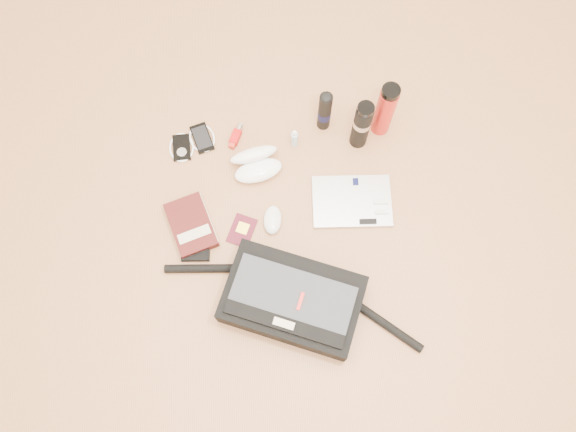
{
  "coord_description": "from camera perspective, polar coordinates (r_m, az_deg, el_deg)",
  "views": [
    {
      "loc": [
        -0.04,
        -0.61,
        1.99
      ],
      "look_at": [
        -0.0,
        0.06,
        0.06
      ],
      "focal_mm": 35.0,
      "sensor_mm": 36.0,
      "label": 1
    }
  ],
  "objects": [
    {
      "name": "ground",
      "position": [
        2.08,
        0.14,
        -2.19
      ],
      "size": [
        4.0,
        4.0,
        0.0
      ],
      "primitive_type": "plane",
      "color": "#A76E45",
      "rests_on": "ground"
    },
    {
      "name": "laptop",
      "position": [
        2.13,
        6.54,
        1.45
      ],
      "size": [
        0.3,
        0.22,
        0.03
      ],
      "rotation": [
        0.0,
        0.0,
        -0.04
      ],
      "color": "#B0B0B2",
      "rests_on": "ground"
    },
    {
      "name": "spray_bottle",
      "position": [
        2.19,
        0.66,
        7.85
      ],
      "size": [
        0.03,
        0.03,
        0.1
      ],
      "rotation": [
        0.0,
        0.0,
        0.1
      ],
      "color": "#A8CFE7",
      "rests_on": "ground"
    },
    {
      "name": "messenger_bag",
      "position": [
        1.97,
        0.37,
        -8.49
      ],
      "size": [
        0.9,
        0.44,
        0.13
      ],
      "rotation": [
        0.0,
        0.0,
        -0.36
      ],
      "color": "black",
      "rests_on": "ground"
    },
    {
      "name": "thermos_red",
      "position": [
        2.17,
        9.83,
        10.58
      ],
      "size": [
        0.07,
        0.07,
        0.28
      ],
      "rotation": [
        0.0,
        0.0,
        -0.02
      ],
      "color": "red",
      "rests_on": "ground"
    },
    {
      "name": "passport",
      "position": [
        2.1,
        -4.7,
        -1.47
      ],
      "size": [
        0.12,
        0.14,
        0.01
      ],
      "rotation": [
        0.0,
        0.0,
        -0.4
      ],
      "color": "#4A0D1A",
      "rests_on": "ground"
    },
    {
      "name": "phone",
      "position": [
        2.26,
        -8.73,
        7.84
      ],
      "size": [
        0.13,
        0.14,
        0.01
      ],
      "rotation": [
        0.0,
        0.0,
        0.31
      ],
      "color": "black",
      "rests_on": "ground"
    },
    {
      "name": "thermos_black",
      "position": [
        2.14,
        7.49,
        9.16
      ],
      "size": [
        0.08,
        0.08,
        0.26
      ],
      "rotation": [
        0.0,
        0.0,
        0.15
      ],
      "color": "black",
      "rests_on": "ground"
    },
    {
      "name": "mouse",
      "position": [
        2.09,
        -1.58,
        -0.39
      ],
      "size": [
        0.08,
        0.12,
        0.04
      ],
      "rotation": [
        0.0,
        0.0,
        -0.12
      ],
      "color": "silver",
      "rests_on": "ground"
    },
    {
      "name": "sunglasses_case",
      "position": [
        2.16,
        -3.27,
        5.41
      ],
      "size": [
        0.22,
        0.2,
        0.11
      ],
      "rotation": [
        0.0,
        0.0,
        0.24
      ],
      "color": "white",
      "rests_on": "ground"
    },
    {
      "name": "ipod",
      "position": [
        2.25,
        -10.75,
        6.84
      ],
      "size": [
        0.1,
        0.12,
        0.01
      ],
      "rotation": [
        0.0,
        0.0,
        0.06
      ],
      "color": "black",
      "rests_on": "ground"
    },
    {
      "name": "book",
      "position": [
        2.11,
        -9.76,
        -0.93
      ],
      "size": [
        0.21,
        0.25,
        0.04
      ],
      "rotation": [
        0.0,
        0.0,
        0.33
      ],
      "color": "#40100F",
      "rests_on": "ground"
    },
    {
      "name": "inhaler",
      "position": [
        2.24,
        -5.31,
        8.08
      ],
      "size": [
        0.06,
        0.11,
        0.03
      ],
      "rotation": [
        0.0,
        0.0,
        -0.39
      ],
      "color": "#B40C0E",
      "rests_on": "ground"
    },
    {
      "name": "aerosol_can",
      "position": [
        2.18,
        3.75,
        10.62
      ],
      "size": [
        0.06,
        0.06,
        0.22
      ],
      "rotation": [
        0.0,
        0.0,
        0.16
      ],
      "color": "black",
      "rests_on": "ground"
    }
  ]
}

